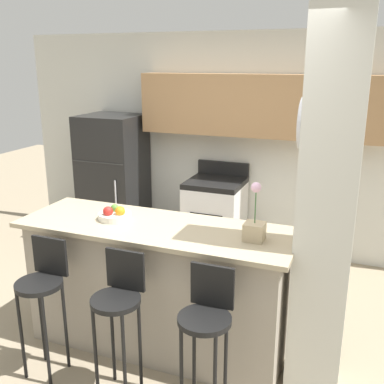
{
  "coord_description": "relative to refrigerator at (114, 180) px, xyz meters",
  "views": [
    {
      "loc": [
        1.41,
        -2.85,
        2.23
      ],
      "look_at": [
        0.0,
        0.77,
        1.09
      ],
      "focal_mm": 42.0,
      "sensor_mm": 36.0,
      "label": 1
    }
  ],
  "objects": [
    {
      "name": "bar_stool_mid",
      "position": [
        1.46,
        -2.4,
        -0.12
      ],
      "size": [
        0.33,
        0.33,
        1.02
      ],
      "color": "black",
      "rests_on": "ground_plane"
    },
    {
      "name": "pillar_right",
      "position": [
        2.69,
        -1.81,
        0.48
      ],
      "size": [
        0.38,
        0.32,
        2.55
      ],
      "color": "silver",
      "rests_on": "ground_plane"
    },
    {
      "name": "orchid_vase",
      "position": [
        2.23,
        -1.84,
        0.34
      ],
      "size": [
        0.14,
        0.14,
        0.41
      ],
      "color": "tan",
      "rests_on": "counter_bar"
    },
    {
      "name": "fruit_bowl",
      "position": [
        1.11,
        -1.82,
        0.27
      ],
      "size": [
        0.26,
        0.26,
        0.11
      ],
      "color": "silver",
      "rests_on": "counter_bar"
    },
    {
      "name": "refrigerator",
      "position": [
        0.0,
        0.0,
        0.0
      ],
      "size": [
        0.71,
        0.69,
        1.6
      ],
      "color": "black",
      "rests_on": "ground_plane"
    },
    {
      "name": "wall_back",
      "position": [
        1.58,
        0.31,
        0.67
      ],
      "size": [
        5.6,
        0.38,
        2.55
      ],
      "color": "silver",
      "rests_on": "ground_plane"
    },
    {
      "name": "trash_bin",
      "position": [
        0.57,
        -0.23,
        -0.61
      ],
      "size": [
        0.28,
        0.28,
        0.38
      ],
      "color": "#59595B",
      "rests_on": "ground_plane"
    },
    {
      "name": "bar_stool_right",
      "position": [
        2.08,
        -2.4,
        -0.12
      ],
      "size": [
        0.33,
        0.33,
        1.02
      ],
      "color": "black",
      "rests_on": "ground_plane"
    },
    {
      "name": "bar_stool_left",
      "position": [
        0.85,
        -2.4,
        -0.12
      ],
      "size": [
        0.33,
        0.33,
        1.02
      ],
      "color": "black",
      "rests_on": "ground_plane"
    },
    {
      "name": "stove_range",
      "position": [
        1.32,
        0.04,
        -0.34
      ],
      "size": [
        0.63,
        0.63,
        1.07
      ],
      "color": "white",
      "rests_on": "ground_plane"
    },
    {
      "name": "ground_plane",
      "position": [
        1.46,
        -1.83,
        -0.8
      ],
      "size": [
        14.0,
        14.0,
        0.0
      ],
      "primitive_type": "plane",
      "color": "gray"
    },
    {
      "name": "counter_bar",
      "position": [
        1.46,
        -1.83,
        -0.28
      ],
      "size": [
        2.12,
        0.72,
        1.04
      ],
      "color": "gray",
      "rests_on": "ground_plane"
    }
  ]
}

